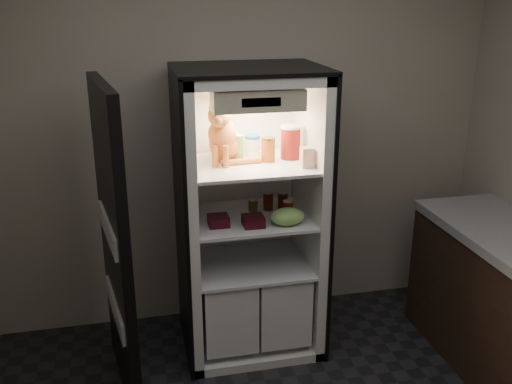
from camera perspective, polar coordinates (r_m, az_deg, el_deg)
room_shell at (r=2.21m, az=6.63°, el=1.69°), size 3.60×3.60×3.60m
refrigerator at (r=3.75m, az=-0.77°, el=-4.16°), size 0.90×0.72×1.88m
fridge_door at (r=3.36m, az=-13.92°, el=-5.32°), size 0.19×0.87×1.85m
tabby_cat at (r=3.51m, az=-3.22°, el=5.48°), size 0.35×0.41×0.42m
parmesan_shaker at (r=3.52m, az=-1.74°, el=4.35°), size 0.07×0.07×0.17m
mayo_tub at (r=3.66m, az=-0.37°, el=4.66°), size 0.10×0.10×0.14m
salsa_jar at (r=3.54m, az=1.22°, el=4.29°), size 0.09×0.09×0.15m
pepper_jar at (r=3.60m, az=3.47°, el=5.01°), size 0.13×0.13×0.21m
cream_carton at (r=3.44m, az=5.11°, el=3.47°), size 0.07×0.07×0.12m
soda_can_a at (r=3.72m, az=1.22°, el=-0.89°), size 0.07×0.07×0.12m
soda_can_b at (r=3.72m, az=2.70°, el=-0.90°), size 0.06×0.06×0.12m
soda_can_c at (r=3.57m, az=3.20°, el=-1.80°), size 0.07×0.07×0.12m
condiment_jar at (r=3.70m, az=-0.31°, el=-1.29°), size 0.06×0.06×0.08m
grape_bag at (r=3.49m, az=3.17°, el=-2.46°), size 0.21×0.15×0.11m
berry_box_left at (r=3.48m, az=-3.77°, el=-2.89°), size 0.12×0.12×0.06m
berry_box_right at (r=3.47m, az=-0.27°, el=-2.91°), size 0.13×0.13×0.06m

